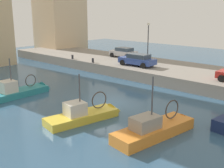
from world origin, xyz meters
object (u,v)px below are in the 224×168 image
(fishing_boat_orange, at_px, (157,133))
(parked_car_silver, at_px, (123,52))
(fishing_boat_teal, at_px, (19,94))
(mooring_bollard_north, at_px, (72,57))
(quay_streetlamp, at_px, (148,35))
(fishing_boat_yellow, at_px, (87,118))
(parked_car_blue, at_px, (137,60))
(mooring_bollard_mid, at_px, (93,60))

(fishing_boat_orange, distance_m, parked_car_silver, 22.61)
(parked_car_silver, bearing_deg, fishing_boat_teal, -171.86)
(mooring_bollard_north, relative_size, quay_streetlamp, 0.11)
(fishing_boat_teal, bearing_deg, fishing_boat_orange, -83.11)
(fishing_boat_yellow, distance_m, parked_car_blue, 14.74)
(fishing_boat_teal, height_order, mooring_bollard_north, fishing_boat_teal)
(fishing_boat_orange, xyz_separation_m, fishing_boat_yellow, (-1.31, 5.06, 0.01))
(mooring_bollard_north, xyz_separation_m, quay_streetlamp, (5.65, -8.24, 2.98))
(fishing_boat_yellow, height_order, mooring_bollard_mid, fishing_boat_yellow)
(fishing_boat_orange, distance_m, quay_streetlamp, 20.24)
(fishing_boat_yellow, height_order, parked_car_blue, fishing_boat_yellow)
(fishing_boat_yellow, height_order, parked_car_silver, fishing_boat_yellow)
(mooring_bollard_mid, bearing_deg, parked_car_silver, -1.45)
(parked_car_blue, bearing_deg, mooring_bollard_north, 102.68)
(fishing_boat_teal, distance_m, mooring_bollard_mid, 11.97)
(quay_streetlamp, bearing_deg, parked_car_silver, 89.86)
(fishing_boat_yellow, relative_size, quay_streetlamp, 1.28)
(fishing_boat_orange, bearing_deg, parked_car_blue, 42.53)
(fishing_boat_teal, xyz_separation_m, parked_car_blue, (13.71, -2.76, 1.79))
(parked_car_silver, bearing_deg, mooring_bollard_north, 143.80)
(fishing_boat_orange, bearing_deg, quay_streetlamp, 38.01)
(fishing_boat_orange, xyz_separation_m, mooring_bollard_mid, (9.93, 16.42, 1.34))
(mooring_bollard_north, bearing_deg, parked_car_silver, -36.20)
(fishing_boat_yellow, relative_size, parked_car_silver, 1.59)
(fishing_boat_yellow, height_order, quay_streetlamp, quay_streetlamp)
(fishing_boat_orange, bearing_deg, mooring_bollard_north, 64.06)
(mooring_bollard_mid, xyz_separation_m, mooring_bollard_north, (0.00, 4.00, 0.00))
(mooring_bollard_north, bearing_deg, parked_car_blue, -77.32)
(fishing_boat_teal, distance_m, fishing_boat_yellow, 8.75)
(fishing_boat_yellow, bearing_deg, fishing_boat_orange, -75.52)
(fishing_boat_teal, relative_size, parked_car_silver, 1.80)
(fishing_boat_yellow, distance_m, quay_streetlamp, 18.83)
(fishing_boat_orange, height_order, parked_car_blue, fishing_boat_orange)
(fishing_boat_teal, bearing_deg, parked_car_silver, 8.14)
(fishing_boat_teal, bearing_deg, parked_car_blue, -11.38)
(parked_car_silver, bearing_deg, fishing_boat_orange, -133.78)
(mooring_bollard_mid, xyz_separation_m, quay_streetlamp, (5.65, -4.24, 2.98))
(mooring_bollard_mid, height_order, quay_streetlamp, quay_streetlamp)
(fishing_boat_teal, xyz_separation_m, parked_car_silver, (17.26, 2.47, 1.77))
(parked_car_silver, distance_m, mooring_bollard_mid, 5.68)
(fishing_boat_yellow, xyz_separation_m, parked_car_silver, (16.90, 11.21, 1.77))
(parked_car_blue, bearing_deg, fishing_boat_yellow, -155.86)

